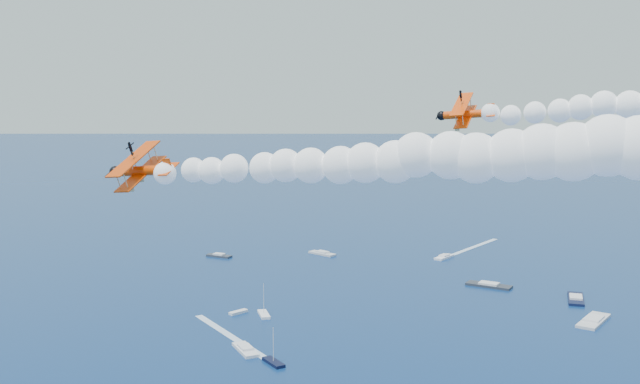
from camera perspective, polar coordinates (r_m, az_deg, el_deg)
The scene contains 5 objects.
biplane_lead at distance 95.76m, azimuth 11.10°, elevation 5.81°, with size 7.35×8.24×4.96m, color #FF4505, non-canonical shape.
biplane_trail at distance 79.68m, azimuth -13.31°, elevation 1.58°, with size 7.59×8.51×5.13m, color #DE3D04, non-canonical shape.
smoke_trail_trail at distance 67.21m, azimuth 13.03°, elevation 2.82°, with size 70.73×18.72×12.33m, color white, non-canonical shape.
spectator_boats at distance 189.16m, azimuth 12.11°, elevation -10.54°, with size 228.66×183.32×0.70m.
boat_wakes at distance 217.47m, azimuth 17.70°, elevation -8.39°, with size 211.09×158.19×0.04m.
Camera 1 is at (53.30, -48.60, 59.43)m, focal length 42.20 mm.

